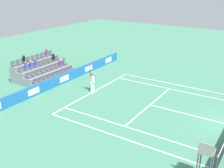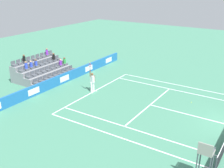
# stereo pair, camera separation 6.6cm
# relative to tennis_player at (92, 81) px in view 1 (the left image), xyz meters

# --- Properties ---
(line_baseline) EXTENTS (10.97, 0.10, 0.01)m
(line_baseline) POSITION_rel_tennis_player_xyz_m (-0.27, 0.10, -0.99)
(line_baseline) COLOR white
(line_baseline) RESTS_ON ground
(line_service) EXTENTS (8.23, 0.10, 0.01)m
(line_service) POSITION_rel_tennis_player_xyz_m (-0.27, 5.59, -0.99)
(line_service) COLOR white
(line_service) RESTS_ON ground
(line_centre_service) EXTENTS (0.10, 6.40, 0.01)m
(line_centre_service) POSITION_rel_tennis_player_xyz_m (-0.27, 8.79, -0.99)
(line_centre_service) COLOR white
(line_centre_service) RESTS_ON ground
(line_singles_sideline_left) EXTENTS (0.10, 11.89, 0.01)m
(line_singles_sideline_left) POSITION_rel_tennis_player_xyz_m (3.85, 6.04, -0.99)
(line_singles_sideline_left) COLOR white
(line_singles_sideline_left) RESTS_ON ground
(line_singles_sideline_right) EXTENTS (0.10, 11.89, 0.01)m
(line_singles_sideline_right) POSITION_rel_tennis_player_xyz_m (-4.38, 6.04, -0.99)
(line_singles_sideline_right) COLOR white
(line_singles_sideline_right) RESTS_ON ground
(line_doubles_sideline_left) EXTENTS (0.10, 11.89, 0.01)m
(line_doubles_sideline_left) POSITION_rel_tennis_player_xyz_m (5.22, 6.04, -0.99)
(line_doubles_sideline_left) COLOR white
(line_doubles_sideline_left) RESTS_ON ground
(line_doubles_sideline_right) EXTENTS (0.10, 11.89, 0.01)m
(line_doubles_sideline_right) POSITION_rel_tennis_player_xyz_m (-5.75, 6.04, -0.99)
(line_doubles_sideline_right) COLOR white
(line_doubles_sideline_right) RESTS_ON ground
(line_centre_mark) EXTENTS (0.10, 0.20, 0.01)m
(line_centre_mark) POSITION_rel_tennis_player_xyz_m (-0.27, 0.20, -0.99)
(line_centre_mark) COLOR white
(line_centre_mark) RESTS_ON ground
(sponsor_barrier) EXTENTS (19.45, 0.22, 0.96)m
(sponsor_barrier) POSITION_rel_tennis_player_xyz_m (-0.27, -3.68, -0.51)
(sponsor_barrier) COLOR #1E66AD
(sponsor_barrier) RESTS_ON ground
(tennis_player) EXTENTS (0.51, 0.41, 2.85)m
(tennis_player) POSITION_rel_tennis_player_xyz_m (0.00, 0.00, 0.00)
(tennis_player) COLOR white
(tennis_player) RESTS_ON ground
(umpire_chair) EXTENTS (0.70, 0.70, 2.34)m
(umpire_chair) POSITION_rel_tennis_player_xyz_m (6.49, 11.60, 0.53)
(umpire_chair) COLOR #474C54
(umpire_chair) RESTS_ON ground
(stadium_stand) EXTENTS (5.58, 3.80, 2.58)m
(stadium_stand) POSITION_rel_tennis_player_xyz_m (-0.28, -6.62, -0.31)
(stadium_stand) COLOR gray
(stadium_stand) RESTS_ON ground
(loose_tennis_ball) EXTENTS (0.07, 0.07, 0.07)m
(loose_tennis_ball) POSITION_rel_tennis_player_xyz_m (-2.46, 8.25, -0.96)
(loose_tennis_ball) COLOR #D1E533
(loose_tennis_ball) RESTS_ON ground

